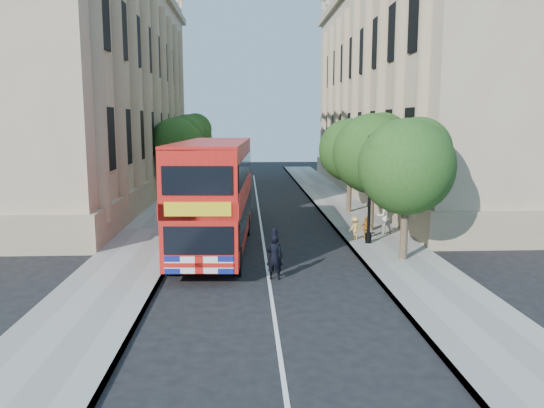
{
  "coord_description": "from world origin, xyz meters",
  "views": [
    {
      "loc": [
        -0.82,
        -18.54,
        5.85
      ],
      "look_at": [
        0.3,
        4.36,
        2.3
      ],
      "focal_mm": 35.0,
      "sensor_mm": 36.0,
      "label": 1
    }
  ],
  "objects": [
    {
      "name": "building_right",
      "position": [
        13.8,
        24.0,
        9.0
      ],
      "size": [
        12.0,
        38.0,
        18.0
      ],
      "primitive_type": "cube",
      "color": "tan",
      "rests_on": "ground"
    },
    {
      "name": "building_left",
      "position": [
        -13.8,
        24.0,
        9.0
      ],
      "size": [
        12.0,
        38.0,
        18.0
      ],
      "primitive_type": "cube",
      "color": "tan",
      "rests_on": "ground"
    },
    {
      "name": "lamp_post",
      "position": [
        5.0,
        6.0,
        2.51
      ],
      "size": [
        0.32,
        0.32,
        5.16
      ],
      "color": "black",
      "rests_on": "pavement_right"
    },
    {
      "name": "ground",
      "position": [
        0.0,
        0.0,
        0.0
      ],
      "size": [
        120.0,
        120.0,
        0.0
      ],
      "primitive_type": "plane",
      "color": "black",
      "rests_on": "ground"
    },
    {
      "name": "pavement_right",
      "position": [
        5.75,
        10.0,
        0.06
      ],
      "size": [
        3.5,
        80.0,
        0.12
      ],
      "primitive_type": "cube",
      "color": "gray",
      "rests_on": "ground"
    },
    {
      "name": "tree_right_mid",
      "position": [
        5.84,
        9.03,
        4.45
      ],
      "size": [
        4.2,
        4.2,
        6.37
      ],
      "color": "#473828",
      "rests_on": "ground"
    },
    {
      "name": "tree_right_far",
      "position": [
        5.84,
        15.03,
        4.31
      ],
      "size": [
        4.0,
        4.0,
        6.15
      ],
      "color": "#473828",
      "rests_on": "ground"
    },
    {
      "name": "police_constable",
      "position": [
        0.21,
        0.71,
        0.86
      ],
      "size": [
        0.65,
        0.45,
        1.71
      ],
      "primitive_type": "imported",
      "rotation": [
        0.0,
        0.0,
        3.08
      ],
      "color": "black",
      "rests_on": "ground"
    },
    {
      "name": "tree_right_near",
      "position": [
        5.84,
        3.03,
        4.25
      ],
      "size": [
        4.0,
        4.0,
        6.08
      ],
      "color": "#473828",
      "rests_on": "ground"
    },
    {
      "name": "child_a",
      "position": [
        5.08,
        6.91,
        0.68
      ],
      "size": [
        0.71,
        0.45,
        1.12
      ],
      "primitive_type": "imported",
      "rotation": [
        0.0,
        0.0,
        3.44
      ],
      "color": "#C17B22",
      "rests_on": "pavement_right"
    },
    {
      "name": "child_b",
      "position": [
        4.52,
        6.83,
        0.68
      ],
      "size": [
        0.83,
        0.67,
        1.12
      ],
      "primitive_type": "imported",
      "rotation": [
        0.0,
        0.0,
        3.55
      ],
      "color": "gold",
      "rests_on": "pavement_right"
    },
    {
      "name": "pavement_left",
      "position": [
        -5.75,
        10.0,
        0.06
      ],
      "size": [
        3.5,
        80.0,
        0.12
      ],
      "primitive_type": "cube",
      "color": "gray",
      "rests_on": "ground"
    },
    {
      "name": "tree_left_back",
      "position": [
        -5.96,
        30.03,
        4.71
      ],
      "size": [
        4.2,
        4.2,
        6.65
      ],
      "color": "#473828",
      "rests_on": "ground"
    },
    {
      "name": "tree_left_far",
      "position": [
        -5.96,
        22.03,
        4.44
      ],
      "size": [
        4.0,
        4.0,
        6.3
      ],
      "color": "#473828",
      "rests_on": "ground"
    },
    {
      "name": "woman_pedestrian",
      "position": [
        6.27,
        8.08,
        1.05
      ],
      "size": [
        1.06,
        0.92,
        1.85
      ],
      "primitive_type": "imported",
      "rotation": [
        0.0,
        0.0,
        3.42
      ],
      "color": "beige",
      "rests_on": "pavement_right"
    },
    {
      "name": "double_decker_bus",
      "position": [
        -2.25,
        5.08,
        2.72
      ],
      "size": [
        3.35,
        10.77,
        4.92
      ],
      "rotation": [
        0.0,
        0.0,
        -0.05
      ],
      "color": "#BB130C",
      "rests_on": "ground"
    },
    {
      "name": "box_van",
      "position": [
        -1.81,
        13.8,
        1.5
      ],
      "size": [
        2.57,
        5.51,
        3.07
      ],
      "rotation": [
        0.0,
        0.0,
        -0.07
      ],
      "color": "black",
      "rests_on": "ground"
    }
  ]
}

